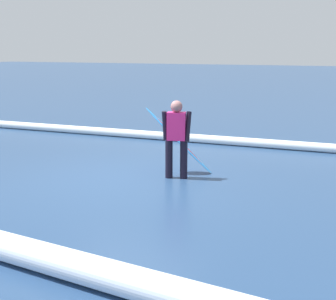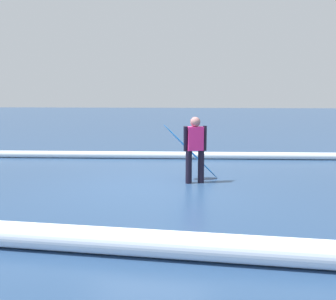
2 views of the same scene
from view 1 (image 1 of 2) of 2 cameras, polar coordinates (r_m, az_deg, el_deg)
name	(u,v)px [view 1 (image 1 of 2)]	position (r m, az deg, el deg)	size (l,w,h in m)	color
ground_plane	(122,177)	(8.64, -5.88, -3.47)	(131.71, 131.71, 0.00)	navy
surfer	(176,135)	(8.38, 1.07, 1.89)	(0.50, 0.30, 1.47)	black
surfboard	(179,141)	(8.77, 1.40, 1.17)	(1.34, 0.71, 1.31)	#268CE5
wave_crest_foreground	(111,132)	(12.80, -7.22, 2.25)	(0.22, 0.22, 20.64)	white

